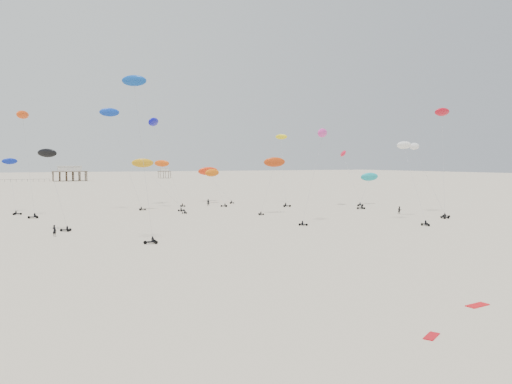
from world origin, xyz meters
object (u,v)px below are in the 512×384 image
rig_9 (53,177)px  spectator_0 (55,236)px  pavilion_main (70,174)px  pavilion_small (164,174)px  rig_4 (319,150)px

rig_9 → spectator_0: bearing=-160.9°
rig_9 → spectator_0: size_ratio=6.56×
pavilion_main → pavilion_small: pavilion_main is taller
pavilion_main → rig_4: rig_4 is taller
rig_4 → spectator_0: rig_4 is taller
pavilion_small → spectator_0: pavilion_small is taller
rig_4 → rig_9: (-49.63, 8.97, -5.07)m
pavilion_small → rig_4: bearing=-98.6°
pavilion_small → rig_9: (-92.59, -276.66, 6.19)m
pavilion_small → spectator_0: size_ratio=3.97×
pavilion_small → rig_9: rig_9 is taller
rig_4 → rig_9: 50.69m
pavilion_small → spectator_0: 298.31m
rig_9 → rig_4: bearing=-78.2°
pavilion_main → rig_9: rig_9 is taller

